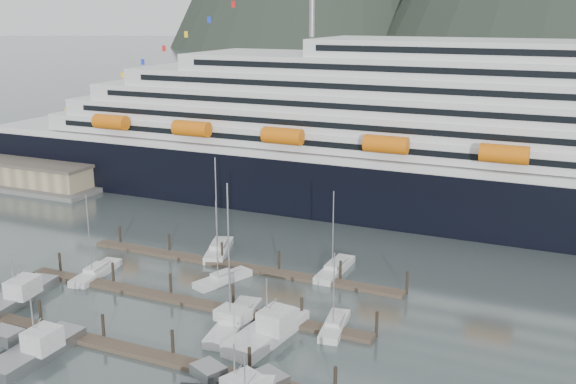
% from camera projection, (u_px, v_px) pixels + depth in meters
% --- Properties ---
extents(ground, '(1600.00, 1600.00, 0.00)m').
position_uv_depth(ground, '(209.00, 320.00, 78.45)').
color(ground, '#445151').
rests_on(ground, ground).
extents(cruise_ship, '(210.00, 30.40, 50.30)m').
position_uv_depth(cruise_ship, '(534.00, 153.00, 111.68)').
color(cruise_ship, black).
rests_on(cruise_ship, ground).
extents(warehouse, '(46.00, 20.00, 5.80)m').
position_uv_depth(warehouse, '(19.00, 169.00, 143.52)').
color(warehouse, '#595956').
rests_on(warehouse, ground).
extents(dock_near, '(48.18, 2.28, 3.20)m').
position_uv_depth(dock_near, '(121.00, 347.00, 71.59)').
color(dock_near, '#4C3D31').
rests_on(dock_near, ground).
extents(dock_mid, '(48.18, 2.28, 3.20)m').
position_uv_depth(dock_mid, '(187.00, 301.00, 83.02)').
color(dock_mid, '#4C3D31').
rests_on(dock_mid, ground).
extents(dock_far, '(48.18, 2.28, 3.20)m').
position_uv_depth(dock_far, '(238.00, 266.00, 94.45)').
color(dock_far, '#4C3D31').
rests_on(dock_far, ground).
extents(sailboat_b, '(3.69, 9.78, 12.13)m').
position_uv_depth(sailboat_b, '(96.00, 273.00, 91.51)').
color(sailboat_b, '#BABABA').
rests_on(sailboat_b, ground).
extents(sailboat_c, '(5.13, 8.82, 11.81)m').
position_uv_depth(sailboat_c, '(223.00, 279.00, 89.41)').
color(sailboat_c, '#BABABA').
rests_on(sailboat_c, ground).
extents(sailboat_d, '(4.78, 12.58, 17.72)m').
position_uv_depth(sailboat_d, '(234.00, 322.00, 76.85)').
color(sailboat_d, '#BABABA').
rests_on(sailboat_d, ground).
extents(sailboat_f, '(6.01, 10.22, 15.31)m').
position_uv_depth(sailboat_f, '(219.00, 251.00, 100.00)').
color(sailboat_f, '#BABABA').
rests_on(sailboat_f, ground).
extents(sailboat_g, '(2.57, 10.14, 12.29)m').
position_uv_depth(sailboat_g, '(335.00, 270.00, 92.68)').
color(sailboat_g, '#BABABA').
rests_on(sailboat_g, ground).
extents(sailboat_h, '(3.39, 7.97, 9.83)m').
position_uv_depth(sailboat_h, '(334.00, 326.00, 76.07)').
color(sailboat_h, '#BABABA').
rests_on(sailboat_h, ground).
extents(trawler_a, '(9.70, 13.35, 7.14)m').
position_uv_depth(trawler_a, '(14.00, 296.00, 82.85)').
color(trawler_a, gray).
rests_on(trawler_a, ground).
extents(trawler_b, '(8.57, 11.25, 7.29)m').
position_uv_depth(trawler_b, '(35.00, 349.00, 69.78)').
color(trawler_b, gray).
rests_on(trawler_b, ground).
extents(trawler_e, '(9.44, 12.37, 7.83)m').
position_uv_depth(trawler_e, '(266.00, 330.00, 73.87)').
color(trawler_e, '#BABABA').
rests_on(trawler_e, ground).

